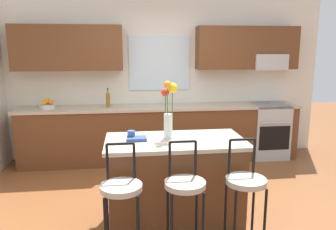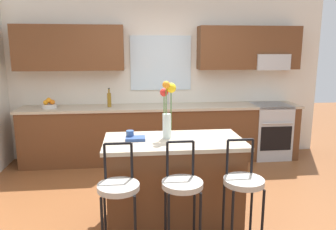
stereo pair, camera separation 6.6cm
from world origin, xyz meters
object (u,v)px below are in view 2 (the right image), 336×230
oven_range (269,131)px  fruit_bowl_oranges (49,104)px  bar_stool_middle (182,189)px  cookbook (135,139)px  kitchen_island (174,181)px  flower_vase (167,107)px  bottle_olive_oil (109,99)px  bar_stool_near (119,192)px  mug_ceramic (130,135)px  bar_stool_far (243,186)px

oven_range → fruit_bowl_oranges: 3.66m
bar_stool_middle → cookbook: 0.79m
kitchen_island → flower_vase: flower_vase is taller
fruit_bowl_oranges → bottle_olive_oil: (0.94, -0.00, 0.06)m
kitchen_island → bar_stool_near: 0.83m
kitchen_island → bottle_olive_oil: 2.25m
flower_vase → bar_stool_middle: bearing=-84.8°
bar_stool_middle → bottle_olive_oil: bearing=106.7°
oven_range → mug_ceramic: 3.09m
bar_stool_near → fruit_bowl_oranges: fruit_bowl_oranges is taller
fruit_bowl_oranges → mug_ceramic: bearing=-57.0°
bar_stool_middle → bottle_olive_oil: size_ratio=3.43×
kitchen_island → flower_vase: (-0.06, 0.06, 0.78)m
flower_vase → mug_ceramic: flower_vase is taller
bar_stool_far → fruit_bowl_oranges: 3.49m
bar_stool_middle → cookbook: size_ratio=5.21×
bar_stool_far → bottle_olive_oil: bearing=117.0°
fruit_bowl_oranges → bottle_olive_oil: bottle_olive_oil is taller
bar_stool_near → mug_ceramic: 0.75m
bar_stool_middle → fruit_bowl_oranges: size_ratio=4.34×
cookbook → fruit_bowl_oranges: 2.41m
bar_stool_middle → bar_stool_far: same height
bar_stool_near → fruit_bowl_oranges: (-1.17, 2.62, 0.34)m
flower_vase → cookbook: flower_vase is taller
bar_stool_near → mug_ceramic: bearing=81.3°
bar_stool_near → bar_stool_far: (1.10, 0.00, 0.00)m
bar_stool_middle → cookbook: bar_stool_middle is taller
bar_stool_near → fruit_bowl_oranges: bearing=114.1°
bar_stool_near → mug_ceramic: size_ratio=11.58×
oven_range → fruit_bowl_oranges: fruit_bowl_oranges is taller
bar_stool_far → mug_ceramic: (-1.00, 0.66, 0.33)m
oven_range → kitchen_island: same height
kitchen_island → bar_stool_far: bearing=-47.0°
kitchen_island → mug_ceramic: (-0.45, 0.07, 0.50)m
oven_range → bar_stool_far: bar_stool_far is taller
bar_stool_near → bar_stool_middle: (0.55, 0.00, 0.00)m
kitchen_island → mug_ceramic: mug_ceramic is taller
bar_stool_near → cookbook: (0.16, 0.61, 0.30)m
fruit_bowl_oranges → oven_range: bearing=-0.4°
oven_range → bar_stool_near: (-2.45, -2.60, 0.18)m
mug_ceramic → flower_vase: bearing=-0.9°
cookbook → fruit_bowl_oranges: fruit_bowl_oranges is taller
bar_stool_middle → fruit_bowl_oranges: fruit_bowl_oranges is taller
bar_stool_far → kitchen_island: bearing=133.0°
bar_stool_far → fruit_bowl_oranges: fruit_bowl_oranges is taller
kitchen_island → fruit_bowl_oranges: (-1.72, 2.03, 0.51)m
oven_range → cookbook: cookbook is taller
cookbook → oven_range: bearing=40.8°
bottle_olive_oil → oven_range: bearing=-0.5°
bar_stool_far → flower_vase: 1.08m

